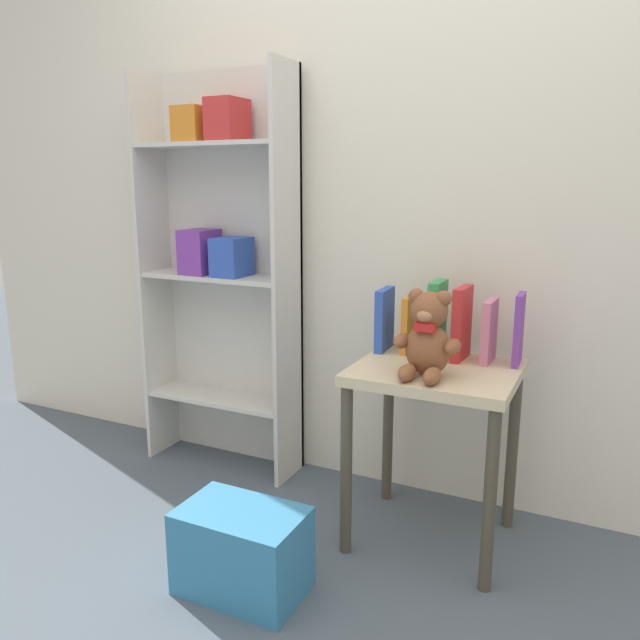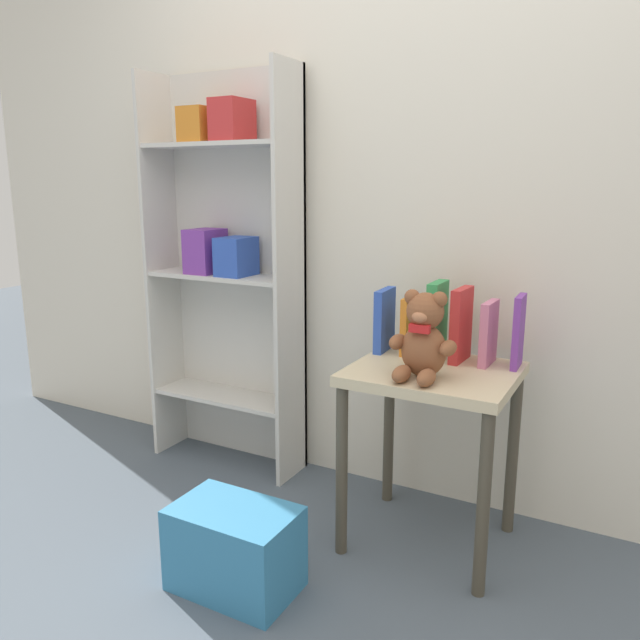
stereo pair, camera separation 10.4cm
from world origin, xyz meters
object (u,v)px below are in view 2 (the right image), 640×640
Objects in this scene: book_standing_blue at (385,320)px; book_standing_pink at (489,333)px; bookshelf_side at (228,256)px; book_standing_orange at (410,325)px; display_table at (432,401)px; book_standing_red at (461,325)px; teddy_bear at (423,339)px; book_standing_green at (437,319)px; book_standing_purple at (518,332)px; storage_bin at (235,548)px.

book_standing_pink is at bearing -2.26° from book_standing_blue.
book_standing_pink is at bearing -4.89° from bookshelf_side.
book_standing_pink reaches higher than book_standing_orange.
book_standing_red reaches higher than display_table.
book_standing_orange is at bearing 133.87° from display_table.
teddy_bear is 1.05× the size of book_standing_green.
book_standing_purple is (0.47, 0.01, 0.01)m from book_standing_blue.
book_standing_red reaches higher than storage_bin.
bookshelf_side is 6.07× the size of teddy_bear.
book_standing_blue reaches higher than book_standing_pink.
teddy_bear is at bearing -119.34° from book_standing_pink.
book_standing_orange is at bearing 66.39° from storage_bin.
teddy_bear is 0.35m from book_standing_purple.
book_standing_blue reaches higher than display_table.
bookshelf_side is 6.37× the size of book_standing_green.
book_standing_orange reaches higher than display_table.
bookshelf_side is at bearing 126.51° from storage_bin.
storage_bin is (-0.44, -0.43, -0.63)m from teddy_bear.
book_standing_red is (0.19, -0.01, 0.02)m from book_standing_orange.
storage_bin is at bearing -129.42° from book_standing_pink.
display_table is 0.30m from book_standing_pink.
book_standing_blue is at bearing -177.77° from book_standing_red.
book_standing_green is (0.96, -0.08, -0.16)m from bookshelf_side.
display_table is at bearing -134.19° from book_standing_pink.
book_standing_red is at bearing -176.06° from book_standing_pink.
book_standing_blue is 0.19m from book_standing_green.
bookshelf_side is 4.42× the size of storage_bin.
book_standing_orange is (-0.14, 0.15, 0.22)m from display_table.
book_standing_green is at bearing 167.76° from book_standing_red.
book_standing_red is (0.05, 0.24, 0.00)m from teddy_bear.
book_standing_red is at bearing 70.67° from display_table.
bookshelf_side is at bearing 161.15° from teddy_bear.
display_table is at bearing 50.56° from storage_bin.
book_standing_pink is (0.19, -0.02, -0.02)m from book_standing_green.
book_standing_green is 1.23× the size of book_standing_pink.
book_standing_orange is 0.96m from storage_bin.
teddy_bear is 0.29m from book_standing_pink.
teddy_bear is 0.29m from book_standing_orange.
book_standing_purple reaches higher than book_standing_blue.
teddy_bear is 1.29× the size of book_standing_pink.
bookshelf_side is 1.24m from storage_bin.
teddy_bear is at bearing -81.43° from book_standing_green.
book_standing_red is 0.10m from book_standing_pink.
teddy_bear is 0.87m from storage_bin.
book_standing_blue is 1.05× the size of book_standing_pink.
book_standing_orange is 0.95× the size of book_standing_pink.
storage_bin is (0.57, -0.77, -0.79)m from bookshelf_side.
bookshelf_side is 1.08m from teddy_bear.
bookshelf_side reaches higher than teddy_bear.
book_standing_red reaches higher than book_standing_pink.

